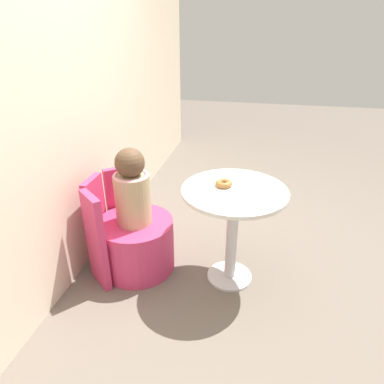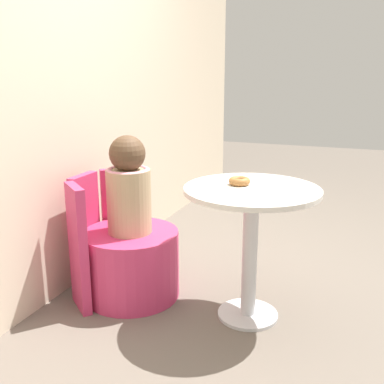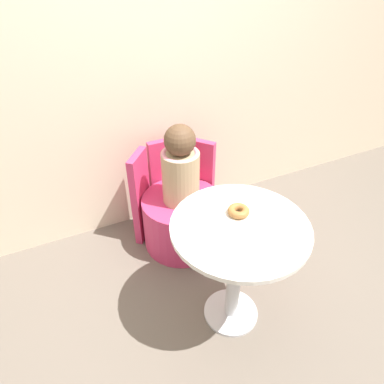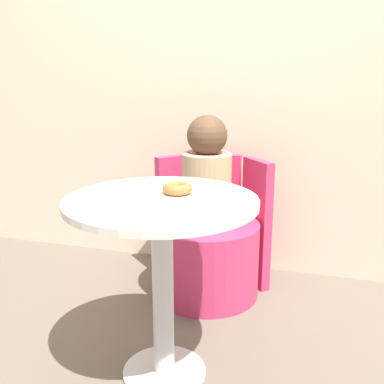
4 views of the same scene
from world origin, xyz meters
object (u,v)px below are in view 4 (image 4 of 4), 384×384
(round_table, at_px, (163,243))
(tub_chair, at_px, (206,258))
(child_figure, at_px, (207,174))
(donut, at_px, (177,188))

(round_table, bearing_deg, tub_chair, 91.46)
(round_table, relative_size, child_figure, 1.30)
(round_table, xyz_separation_m, donut, (0.03, 0.08, 0.18))
(round_table, bearing_deg, child_figure, 91.46)
(tub_chair, xyz_separation_m, donut, (0.05, -0.62, 0.53))
(round_table, height_order, child_figure, child_figure)
(child_figure, distance_m, donut, 0.62)
(donut, bearing_deg, child_figure, 94.43)
(round_table, distance_m, donut, 0.20)
(child_figure, bearing_deg, donut, -85.57)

